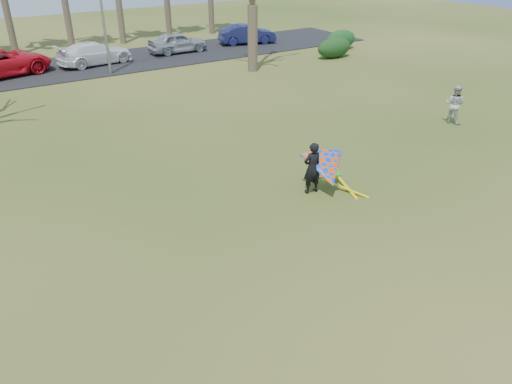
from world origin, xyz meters
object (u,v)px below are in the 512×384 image
car_4 (178,42)px  car_5 (247,34)px  car_3 (95,53)px  pedestrian_a (455,104)px  kite_flyer (325,169)px

car_4 → car_5: bearing=-90.1°
car_3 → car_4: bearing=-95.5°
car_3 → car_4: car_4 is taller
car_5 → pedestrian_a: bearing=-169.0°
car_4 → car_5: (5.95, 0.01, 0.00)m
car_4 → kite_flyer: 23.31m
car_4 → kite_flyer: bearing=167.3°
car_4 → pedestrian_a: size_ratio=2.37×
car_3 → car_5: car_5 is taller
car_4 → car_5: size_ratio=0.96×
car_5 → pedestrian_a: pedestrian_a is taller
car_4 → kite_flyer: kite_flyer is taller
car_5 → kite_flyer: (-10.98, -22.78, 0.07)m
car_3 → kite_flyer: (1.11, -22.42, 0.08)m
car_3 → car_5: 12.10m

